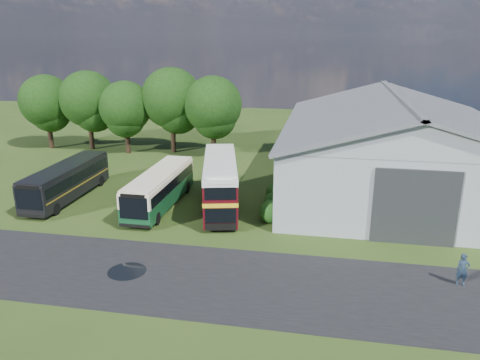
% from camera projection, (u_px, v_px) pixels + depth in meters
% --- Properties ---
extents(ground, '(120.00, 120.00, 0.00)m').
position_uv_depth(ground, '(169.00, 251.00, 29.25)').
color(ground, '#243D13').
rests_on(ground, ground).
extents(asphalt_road, '(60.00, 8.00, 0.02)m').
position_uv_depth(asphalt_road, '(203.00, 279.00, 25.90)').
color(asphalt_road, black).
rests_on(asphalt_road, ground).
extents(puddle, '(2.20, 2.20, 0.01)m').
position_uv_depth(puddle, '(127.00, 272.00, 26.71)').
color(puddle, black).
rests_on(puddle, ground).
extents(storage_shed, '(18.80, 24.80, 8.15)m').
position_uv_depth(storage_shed, '(394.00, 141.00, 40.32)').
color(storage_shed, gray).
rests_on(storage_shed, ground).
extents(tree_far_left, '(6.12, 6.12, 8.64)m').
position_uv_depth(tree_far_left, '(46.00, 101.00, 54.23)').
color(tree_far_left, black).
rests_on(tree_far_left, ground).
extents(tree_left_a, '(6.46, 6.46, 9.12)m').
position_uv_depth(tree_left_a, '(88.00, 99.00, 53.71)').
color(tree_left_a, black).
rests_on(tree_left_a, ground).
extents(tree_left_b, '(5.78, 5.78, 8.16)m').
position_uv_depth(tree_left_b, '(125.00, 107.00, 52.06)').
color(tree_left_b, black).
rests_on(tree_left_b, ground).
extents(tree_mid, '(6.80, 6.80, 9.60)m').
position_uv_depth(tree_mid, '(172.00, 98.00, 52.11)').
color(tree_mid, black).
rests_on(tree_mid, ground).
extents(tree_right_a, '(6.26, 6.26, 8.83)m').
position_uv_depth(tree_right_a, '(213.00, 105.00, 50.42)').
color(tree_right_a, black).
rests_on(tree_right_a, ground).
extents(shrub_front, '(1.70, 1.70, 1.70)m').
position_uv_depth(shrub_front, '(270.00, 221.00, 33.88)').
color(shrub_front, '#194714').
rests_on(shrub_front, ground).
extents(shrub_mid, '(1.60, 1.60, 1.60)m').
position_uv_depth(shrub_mid, '(274.00, 212.00, 35.75)').
color(shrub_mid, '#194714').
rests_on(shrub_mid, ground).
extents(shrub_back, '(1.80, 1.80, 1.80)m').
position_uv_depth(shrub_back, '(277.00, 203.00, 37.63)').
color(shrub_back, '#194714').
rests_on(shrub_back, ground).
extents(bus_green_single, '(2.43, 10.24, 2.82)m').
position_uv_depth(bus_green_single, '(160.00, 188.00, 36.47)').
color(bus_green_single, black).
rests_on(bus_green_single, ground).
extents(bus_maroon_double, '(4.56, 9.88, 4.12)m').
position_uv_depth(bus_maroon_double, '(220.00, 184.00, 35.68)').
color(bus_maroon_double, black).
rests_on(bus_maroon_double, ground).
extents(bus_dark_single, '(2.44, 10.29, 2.83)m').
position_uv_depth(bus_dark_single, '(67.00, 181.00, 38.24)').
color(bus_dark_single, black).
rests_on(bus_dark_single, ground).
extents(visitor_a, '(0.67, 0.44, 1.82)m').
position_uv_depth(visitor_a, '(463.00, 270.00, 24.98)').
color(visitor_a, '#1C2C3E').
rests_on(visitor_a, ground).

